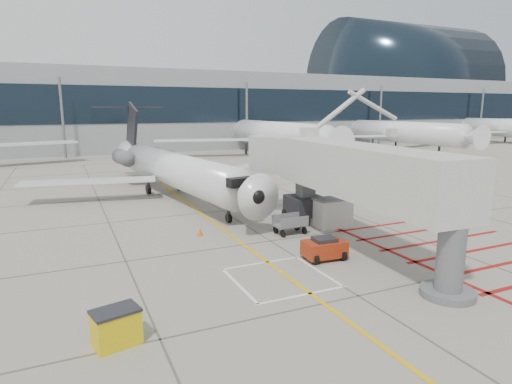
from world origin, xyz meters
name	(u,v)px	position (x,y,z in m)	size (l,w,h in m)	color
ground_plane	(307,264)	(0.00, 0.00, 0.00)	(260.00, 260.00, 0.00)	gray
regional_jet	(185,154)	(-1.66, 15.75, 3.95)	(23.92, 30.16, 7.91)	silver
jet_bridge	(359,181)	(3.60, 0.87, 3.72)	(8.81, 18.61, 7.44)	beige
pushback_tug	(324,248)	(1.13, 0.22, 0.60)	(2.06, 1.29, 1.20)	#98270E
spill_bin	(116,327)	(-9.31, -3.72, 0.61)	(1.40, 0.93, 1.21)	gold
baggage_cart	(290,224)	(1.72, 4.83, 0.59)	(1.88, 1.19, 1.19)	slate
ground_power_unit	(332,212)	(4.94, 5.15, 0.93)	(2.34, 1.37, 1.85)	beige
cone_nose	(200,232)	(-3.34, 6.72, 0.24)	(0.34, 0.34, 0.48)	#EE530C
cone_side	(295,225)	(2.61, 5.80, 0.22)	(0.32, 0.32, 0.44)	#FC5B0D
terminal_building	(170,111)	(10.00, 70.00, 7.00)	(180.00, 28.00, 14.00)	gray
terminal_glass_band	(189,105)	(10.00, 55.95, 8.00)	(180.00, 0.10, 6.00)	black
terminal_dome	(402,82)	(70.00, 70.00, 14.00)	(40.00, 28.00, 28.00)	black
bg_aircraft_c	(268,117)	(20.26, 46.00, 6.01)	(36.06, 40.07, 12.02)	silver
bg_aircraft_d	(393,118)	(46.18, 46.00, 5.67)	(34.03, 37.81, 11.34)	silver
bg_aircraft_e	(507,116)	(77.92, 46.00, 5.80)	(34.81, 38.68, 11.60)	silver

